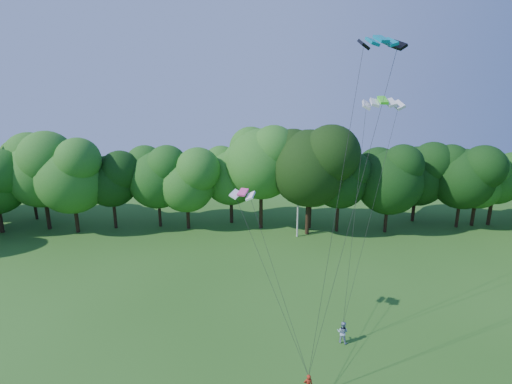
{
  "coord_description": "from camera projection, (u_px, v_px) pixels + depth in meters",
  "views": [
    {
      "loc": [
        0.23,
        -14.25,
        18.54
      ],
      "look_at": [
        0.63,
        13.0,
        10.94
      ],
      "focal_mm": 28.0,
      "sensor_mm": 36.0,
      "label": 1
    }
  ],
  "objects": [
    {
      "name": "kite_teal",
      "position": [
        381.0,
        39.0,
        22.1
      ],
      "size": [
        2.72,
        1.57,
        0.53
      ],
      "rotation": [
        0.0,
        0.0,
        0.18
      ],
      "color": "#047A93",
      "rests_on": "ground"
    },
    {
      "name": "utility_pole",
      "position": [
        298.0,
        203.0,
        48.12
      ],
      "size": [
        1.68,
        0.26,
        8.43
      ],
      "rotation": [
        0.0,
        0.0,
        0.11
      ],
      "color": "#BAB9B1",
      "rests_on": "ground"
    },
    {
      "name": "tree_back_west",
      "position": [
        29.0,
        165.0,
        53.48
      ],
      "size": [
        8.42,
        8.42,
        12.25
      ],
      "color": "#332514",
      "rests_on": "ground"
    },
    {
      "name": "kite_flyer_right",
      "position": [
        343.0,
        332.0,
        29.12
      ],
      "size": [
        1.03,
        0.96,
        1.69
      ],
      "primitive_type": "imported",
      "rotation": [
        0.0,
        0.0,
        2.64
      ],
      "color": "#8A9FBF",
      "rests_on": "ground"
    },
    {
      "name": "kite_pink",
      "position": [
        243.0,
        192.0,
        27.16
      ],
      "size": [
        1.88,
        1.41,
        0.39
      ],
      "rotation": [
        0.0,
        0.0,
        -0.4
      ],
      "color": "#EF4294",
      "rests_on": "ground"
    },
    {
      "name": "tree_back_center",
      "position": [
        310.0,
        161.0,
        47.73
      ],
      "size": [
        10.25,
        10.25,
        14.91
      ],
      "color": "black",
      "rests_on": "ground"
    },
    {
      "name": "tree_back_east",
      "position": [
        479.0,
        179.0,
        51.37
      ],
      "size": [
        7.0,
        7.0,
        10.18
      ],
      "color": "#331D14",
      "rests_on": "ground"
    },
    {
      "name": "kite_green",
      "position": [
        383.0,
        100.0,
        28.88
      ],
      "size": [
        2.95,
        1.48,
        0.57
      ],
      "rotation": [
        0.0,
        0.0,
        -0.06
      ],
      "color": "#40E622",
      "rests_on": "ground"
    }
  ]
}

